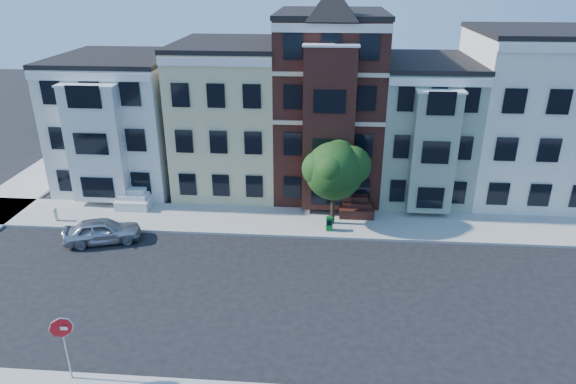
# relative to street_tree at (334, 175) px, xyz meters

# --- Properties ---
(ground) EXTENTS (120.00, 120.00, 0.00)m
(ground) POSITION_rel_street_tree_xyz_m (-0.42, -7.87, -3.40)
(ground) COLOR black
(far_sidewalk) EXTENTS (60.00, 4.00, 0.15)m
(far_sidewalk) POSITION_rel_street_tree_xyz_m (-0.42, 0.13, -3.32)
(far_sidewalk) COLOR #9E9B93
(far_sidewalk) RESTS_ON ground
(house_white) EXTENTS (8.00, 9.00, 9.00)m
(house_white) POSITION_rel_street_tree_xyz_m (-15.42, 6.63, 1.10)
(house_white) COLOR silver
(house_white) RESTS_ON ground
(house_yellow) EXTENTS (7.00, 9.00, 10.00)m
(house_yellow) POSITION_rel_street_tree_xyz_m (-7.42, 6.63, 1.60)
(house_yellow) COLOR beige
(house_yellow) RESTS_ON ground
(house_brown) EXTENTS (7.00, 9.00, 12.00)m
(house_brown) POSITION_rel_street_tree_xyz_m (-0.42, 6.63, 2.60)
(house_brown) COLOR #391711
(house_brown) RESTS_ON ground
(house_green) EXTENTS (6.00, 9.00, 9.00)m
(house_green) POSITION_rel_street_tree_xyz_m (6.08, 6.63, 1.10)
(house_green) COLOR gray
(house_green) RESTS_ON ground
(house_cream) EXTENTS (8.00, 9.00, 11.00)m
(house_cream) POSITION_rel_street_tree_xyz_m (13.08, 6.63, 2.10)
(house_cream) COLOR silver
(house_cream) RESTS_ON ground
(street_tree) EXTENTS (6.42, 6.42, 6.49)m
(street_tree) POSITION_rel_street_tree_xyz_m (0.00, 0.00, 0.00)
(street_tree) COLOR #235118
(street_tree) RESTS_ON far_sidewalk
(parked_car) EXTENTS (4.63, 2.95, 1.47)m
(parked_car) POSITION_rel_street_tree_xyz_m (-13.41, -3.22, -2.66)
(parked_car) COLOR #ADAEB4
(parked_car) RESTS_ON ground
(newspaper_box) EXTENTS (0.43, 0.39, 0.87)m
(newspaper_box) POSITION_rel_street_tree_xyz_m (-0.19, -0.97, -2.81)
(newspaper_box) COLOR #0A5F25
(newspaper_box) RESTS_ON far_sidewalk
(fire_hydrant) EXTENTS (0.26, 0.26, 0.71)m
(fire_hydrant) POSITION_rel_street_tree_xyz_m (-17.42, -1.01, -2.89)
(fire_hydrant) COLOR beige
(fire_hydrant) RESTS_ON far_sidewalk
(stop_sign) EXTENTS (0.88, 0.16, 3.19)m
(stop_sign) POSITION_rel_street_tree_xyz_m (-10.07, -14.17, -1.65)
(stop_sign) COLOR #B10F14
(stop_sign) RESTS_ON near_sidewalk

